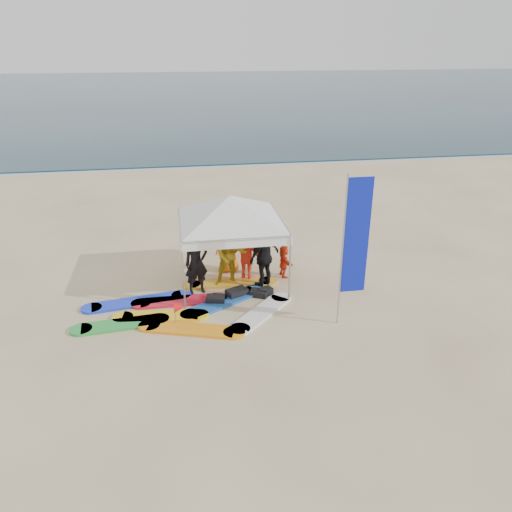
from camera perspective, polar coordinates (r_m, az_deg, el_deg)
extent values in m
plane|color=beige|center=(11.48, -1.89, -10.94)|extent=(120.00, 120.00, 0.00)
cube|color=#0C2633|center=(69.70, -8.72, 18.06)|extent=(160.00, 84.00, 0.08)
cube|color=silver|center=(28.37, -6.80, 10.21)|extent=(160.00, 1.20, 0.01)
imported|color=black|center=(13.68, -6.84, -0.78)|extent=(0.75, 0.59, 1.80)
imported|color=gold|center=(14.00, -2.97, 0.18)|extent=(0.95, 0.75, 1.90)
imported|color=red|center=(14.37, -1.02, 0.35)|extent=(1.24, 1.06, 1.67)
imported|color=black|center=(13.92, 0.97, -0.06)|extent=(1.14, 0.99, 1.84)
imported|color=orange|center=(14.92, -3.17, 1.08)|extent=(0.79, 0.52, 1.60)
imported|color=red|center=(14.71, 3.20, -0.59)|extent=(0.38, 0.93, 0.98)
cylinder|color=#A5A5A8|center=(15.43, -8.60, 2.14)|extent=(0.05, 0.05, 1.86)
cylinder|color=#A5A5A8|center=(15.68, 1.63, 2.76)|extent=(0.05, 0.05, 1.86)
cylinder|color=#A5A5A8|center=(12.87, -8.30, -2.35)|extent=(0.05, 0.05, 1.86)
cylinder|color=#A5A5A8|center=(13.17, 3.90, -1.51)|extent=(0.05, 0.05, 1.86)
cube|color=white|center=(12.62, -2.18, 1.38)|extent=(2.89, 0.02, 0.24)
cube|color=white|center=(15.22, -3.52, 5.31)|extent=(2.89, 0.02, 0.24)
cube|color=white|center=(13.84, -8.66, 3.17)|extent=(0.02, 2.89, 0.24)
cube|color=white|center=(14.12, 2.73, 3.84)|extent=(0.02, 2.89, 0.24)
pyramid|color=white|center=(13.64, -2.99, 6.93)|extent=(3.94, 3.94, 0.74)
cylinder|color=#A5A5A8|center=(11.85, 9.83, 0.39)|extent=(0.04, 0.04, 3.81)
cube|color=#0C1AC0|center=(11.81, 11.42, 2.19)|extent=(0.60, 0.03, 2.83)
cylinder|color=#A5A5A8|center=(12.47, -9.21, -6.61)|extent=(0.02, 0.02, 0.60)
cone|color=red|center=(12.37, -8.72, -5.78)|extent=(0.28, 0.28, 0.28)
cube|color=black|center=(13.70, -2.21, -4.25)|extent=(0.66, 0.56, 0.22)
cube|color=black|center=(13.73, 0.34, -4.26)|extent=(0.55, 0.47, 0.18)
cube|color=black|center=(13.46, -4.66, -5.00)|extent=(0.56, 0.48, 0.16)
cube|color=black|center=(13.80, 1.11, -4.07)|extent=(0.43, 0.38, 0.20)
cube|color=#2058AE|center=(13.44, -3.68, -5.25)|extent=(2.12, 1.56, 0.07)
cube|color=red|center=(13.60, -8.75, -5.11)|extent=(2.03, 0.56, 0.07)
cube|color=white|center=(12.91, 0.63, -6.50)|extent=(1.72, 1.78, 0.07)
cube|color=yellow|center=(12.97, -10.86, -6.80)|extent=(1.95, 0.72, 0.07)
cube|color=orange|center=(12.32, -7.42, -8.32)|extent=(2.19, 1.16, 0.07)
cube|color=green|center=(12.85, -15.22, -7.57)|extent=(1.91, 0.73, 0.07)
cube|color=gold|center=(14.41, -3.01, -3.12)|extent=(2.25, 0.68, 0.07)
cube|color=blue|center=(13.78, -13.39, -5.11)|extent=(2.42, 0.89, 0.07)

